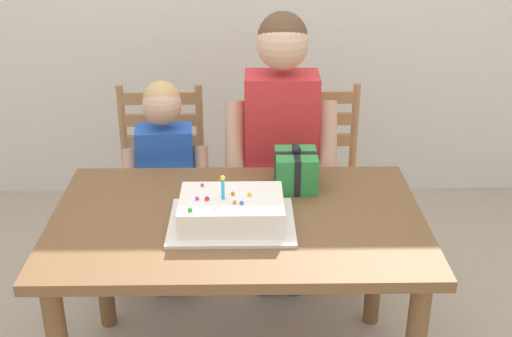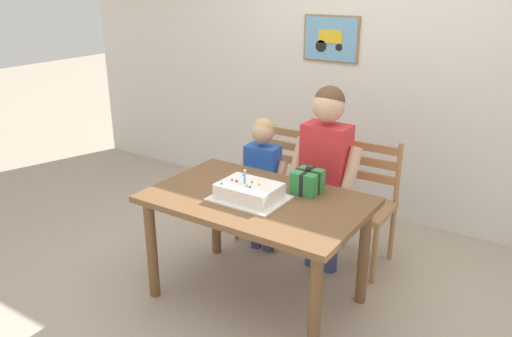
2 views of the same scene
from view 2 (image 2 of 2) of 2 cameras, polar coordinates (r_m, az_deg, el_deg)
name	(u,v)px [view 2 (image 2 of 2)]	position (r m, az deg, el deg)	size (l,w,h in m)	color
ground_plane	(257,297)	(3.50, 0.07, -14.23)	(20.00, 20.00, 0.00)	tan
back_wall	(367,66)	(4.47, 12.36, 11.11)	(6.40, 0.11, 2.60)	silver
dining_table	(257,212)	(3.19, 0.07, -4.94)	(1.34, 0.84, 0.73)	brown
birthday_cake	(249,192)	(3.10, -0.76, -2.64)	(0.44, 0.34, 0.19)	white
gift_box_red_large	(308,182)	(3.20, 5.78, -1.47)	(0.17, 0.18, 0.18)	#2D8E42
chair_left	(272,182)	(4.08, 1.81, -1.52)	(0.42, 0.42, 0.92)	#A87A4C
chair_right	(363,204)	(3.77, 11.88, -3.89)	(0.43, 0.43, 0.92)	#A87A4C
child_older	(326,163)	(3.50, 7.79, 0.66)	(0.49, 0.28, 1.34)	#38426B
child_younger	(263,172)	(3.79, 0.74, -0.44)	(0.39, 0.23, 1.05)	#38426B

